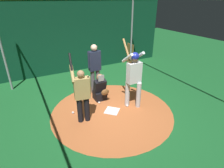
{
  "coord_description": "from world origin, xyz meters",
  "views": [
    {
      "loc": [
        4.3,
        -2.28,
        3.27
      ],
      "look_at": [
        0.0,
        0.0,
        0.95
      ],
      "focal_mm": 29.4,
      "sensor_mm": 36.0,
      "label": 1
    }
  ],
  "objects_px": {
    "batter": "(134,75)",
    "catcher": "(100,90)",
    "visitor": "(82,93)",
    "baseball_1": "(99,103)",
    "umpire": "(95,66)",
    "baseball_0": "(73,113)",
    "bat_rack": "(129,54)",
    "baseball_2": "(127,106)",
    "home_plate": "(112,111)"
  },
  "relations": [
    {
      "from": "home_plate",
      "to": "visitor",
      "type": "distance_m",
      "value": 1.3
    },
    {
      "from": "baseball_0",
      "to": "baseball_2",
      "type": "distance_m",
      "value": 1.75
    },
    {
      "from": "bat_rack",
      "to": "baseball_0",
      "type": "xyz_separation_m",
      "value": [
        3.38,
        -4.2,
        -0.45
      ]
    },
    {
      "from": "umpire",
      "to": "baseball_1",
      "type": "bearing_deg",
      "value": -16.05
    },
    {
      "from": "catcher",
      "to": "visitor",
      "type": "relative_size",
      "value": 0.5
    },
    {
      "from": "baseball_0",
      "to": "baseball_1",
      "type": "relative_size",
      "value": 1.0
    },
    {
      "from": "bat_rack",
      "to": "batter",
      "type": "bearing_deg",
      "value": -31.22
    },
    {
      "from": "batter",
      "to": "umpire",
      "type": "bearing_deg",
      "value": -155.95
    },
    {
      "from": "batter",
      "to": "baseball_0",
      "type": "xyz_separation_m",
      "value": [
        -0.46,
        -1.87,
        -1.07
      ]
    },
    {
      "from": "umpire",
      "to": "bat_rack",
      "type": "relative_size",
      "value": 1.72
    },
    {
      "from": "umpire",
      "to": "visitor",
      "type": "height_order",
      "value": "visitor"
    },
    {
      "from": "bat_rack",
      "to": "baseball_0",
      "type": "bearing_deg",
      "value": -51.17
    },
    {
      "from": "umpire",
      "to": "visitor",
      "type": "distance_m",
      "value": 1.83
    },
    {
      "from": "baseball_1",
      "to": "batter",
      "type": "bearing_deg",
      "value": 55.68
    },
    {
      "from": "visitor",
      "to": "baseball_2",
      "type": "relative_size",
      "value": 26.37
    },
    {
      "from": "home_plate",
      "to": "baseball_2",
      "type": "bearing_deg",
      "value": 88.56
    },
    {
      "from": "baseball_1",
      "to": "baseball_2",
      "type": "height_order",
      "value": "same"
    },
    {
      "from": "visitor",
      "to": "baseball_1",
      "type": "bearing_deg",
      "value": 139.86
    },
    {
      "from": "baseball_0",
      "to": "umpire",
      "type": "bearing_deg",
      "value": 130.48
    },
    {
      "from": "baseball_0",
      "to": "baseball_1",
      "type": "bearing_deg",
      "value": 99.73
    },
    {
      "from": "bat_rack",
      "to": "baseball_2",
      "type": "distance_m",
      "value": 4.6
    },
    {
      "from": "baseball_1",
      "to": "catcher",
      "type": "bearing_deg",
      "value": 146.65
    },
    {
      "from": "batter",
      "to": "visitor",
      "type": "xyz_separation_m",
      "value": [
        0.02,
        -1.69,
        -0.21
      ]
    },
    {
      "from": "home_plate",
      "to": "batter",
      "type": "bearing_deg",
      "value": 87.98
    },
    {
      "from": "home_plate",
      "to": "baseball_0",
      "type": "distance_m",
      "value": 1.21
    },
    {
      "from": "baseball_0",
      "to": "baseball_2",
      "type": "relative_size",
      "value": 1.0
    },
    {
      "from": "batter",
      "to": "baseball_1",
      "type": "xyz_separation_m",
      "value": [
        -0.62,
        -0.91,
        -1.07
      ]
    },
    {
      "from": "baseball_2",
      "to": "home_plate",
      "type": "bearing_deg",
      "value": -91.44
    },
    {
      "from": "home_plate",
      "to": "baseball_1",
      "type": "bearing_deg",
      "value": -163.74
    },
    {
      "from": "baseball_2",
      "to": "baseball_1",
      "type": "bearing_deg",
      "value": -129.91
    },
    {
      "from": "bat_rack",
      "to": "baseball_2",
      "type": "bearing_deg",
      "value": -33.25
    },
    {
      "from": "batter",
      "to": "catcher",
      "type": "xyz_separation_m",
      "value": [
        -0.87,
        -0.76,
        -0.73
      ]
    },
    {
      "from": "bat_rack",
      "to": "baseball_2",
      "type": "height_order",
      "value": "bat_rack"
    },
    {
      "from": "home_plate",
      "to": "umpire",
      "type": "distance_m",
      "value": 1.78
    },
    {
      "from": "batter",
      "to": "catcher",
      "type": "height_order",
      "value": "batter"
    },
    {
      "from": "umpire",
      "to": "baseball_2",
      "type": "xyz_separation_m",
      "value": [
        1.48,
        0.48,
        -0.98
      ]
    },
    {
      "from": "bat_rack",
      "to": "baseball_2",
      "type": "relative_size",
      "value": 14.2
    },
    {
      "from": "catcher",
      "to": "baseball_2",
      "type": "height_order",
      "value": "catcher"
    },
    {
      "from": "batter",
      "to": "bat_rack",
      "type": "relative_size",
      "value": 2.05
    },
    {
      "from": "home_plate",
      "to": "umpire",
      "type": "xyz_separation_m",
      "value": [
        -1.46,
        0.07,
        1.01
      ]
    },
    {
      "from": "batter",
      "to": "baseball_2",
      "type": "xyz_separation_m",
      "value": [
        -0.01,
        -0.18,
        -1.07
      ]
    },
    {
      "from": "baseball_0",
      "to": "baseball_1",
      "type": "distance_m",
      "value": 0.97
    },
    {
      "from": "baseball_2",
      "to": "bat_rack",
      "type": "bearing_deg",
      "value": 146.75
    },
    {
      "from": "catcher",
      "to": "baseball_2",
      "type": "relative_size",
      "value": 13.12
    },
    {
      "from": "umpire",
      "to": "batter",
      "type": "bearing_deg",
      "value": 24.05
    },
    {
      "from": "catcher",
      "to": "bat_rack",
      "type": "distance_m",
      "value": 4.29
    },
    {
      "from": "catcher",
      "to": "baseball_1",
      "type": "distance_m",
      "value": 0.45
    },
    {
      "from": "visitor",
      "to": "catcher",
      "type": "bearing_deg",
      "value": 143.62
    },
    {
      "from": "umpire",
      "to": "baseball_0",
      "type": "relative_size",
      "value": 24.48
    },
    {
      "from": "bat_rack",
      "to": "baseball_1",
      "type": "xyz_separation_m",
      "value": [
        3.22,
        -3.24,
        -0.45
      ]
    }
  ]
}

